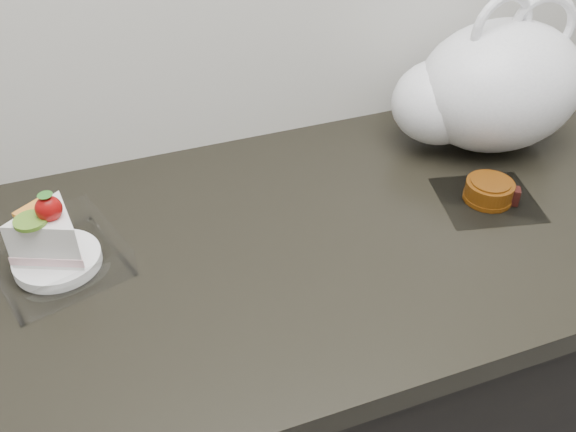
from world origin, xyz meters
The scene contains 4 objects.
counter centered at (0.00, 1.69, 0.45)m, with size 2.04×0.64×0.90m.
cake_tray centered at (-0.37, 1.74, 0.94)m, with size 0.21×0.21×0.14m.
mooncake_wrap centered at (0.32, 1.66, 0.91)m, with size 0.19×0.18×0.04m.
plastic_bag centered at (0.41, 1.83, 1.01)m, with size 0.36×0.26×0.29m.
Camera 1 is at (-0.30, 0.97, 1.54)m, focal length 40.00 mm.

